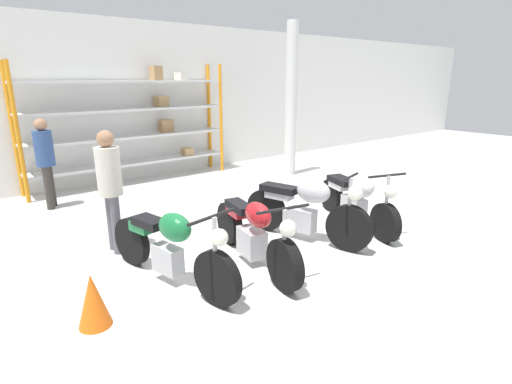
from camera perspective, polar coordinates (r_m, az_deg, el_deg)
The scene contains 11 objects.
ground_plane at distance 5.88m, azimuth 2.45°, elevation -7.41°, with size 30.00×30.00×0.00m, color silver.
back_wall at distance 9.87m, azimuth -17.78°, elevation 12.16°, with size 30.00×0.08×3.60m.
shelving_rack at distance 9.56m, azimuth -16.89°, elevation 9.68°, with size 4.60×0.63×2.66m.
support_pillar at distance 9.84m, azimuth 5.05°, elevation 12.83°, with size 0.28×0.28×3.60m.
motorcycle_green at distance 4.75m, azimuth -12.12°, elevation -7.60°, with size 0.73×2.15×1.01m.
motorcycle_red at distance 5.14m, azimuth -0.32°, elevation -5.86°, with size 0.74×2.13×0.98m.
motorcycle_silver at distance 5.90m, azimuth 7.11°, elevation -2.26°, with size 0.81×2.01×1.07m.
motorcycle_white at distance 6.68m, azimuth 14.15°, elevation -0.76°, with size 0.91×2.04×1.01m.
person_browsing at distance 8.16m, azimuth -27.91°, elevation 4.50°, with size 0.43×0.43×1.65m.
person_near_rack at distance 5.68m, azimuth -20.16°, elevation 1.33°, with size 0.32×0.32×1.69m.
traffic_cone at distance 4.28m, azimuth -22.26°, elevation -14.12°, with size 0.32×0.32×0.55m.
Camera 1 is at (-3.56, -4.06, 2.34)m, focal length 28.00 mm.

